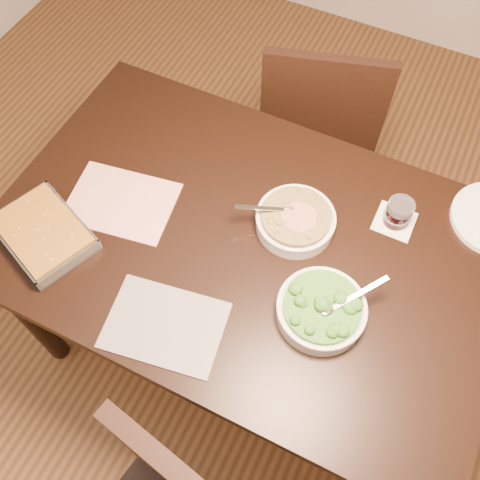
% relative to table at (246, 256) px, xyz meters
% --- Properties ---
extents(ground, '(4.00, 4.00, 0.00)m').
position_rel_table_xyz_m(ground, '(0.00, 0.00, -0.65)').
color(ground, '#422912').
rests_on(ground, ground).
extents(table, '(1.40, 0.90, 0.75)m').
position_rel_table_xyz_m(table, '(0.00, 0.00, 0.00)').
color(table, black).
rests_on(table, ground).
extents(magazine_a, '(0.33, 0.26, 0.01)m').
position_rel_table_xyz_m(magazine_a, '(-0.38, -0.05, 0.10)').
color(magazine_a, '#C54138').
rests_on(magazine_a, table).
extents(magazine_b, '(0.32, 0.25, 0.01)m').
position_rel_table_xyz_m(magazine_b, '(-0.08, -0.32, 0.10)').
color(magazine_b, '#2B2A32').
rests_on(magazine_b, table).
extents(coaster, '(0.11, 0.11, 0.00)m').
position_rel_table_xyz_m(coaster, '(0.35, 0.23, 0.10)').
color(coaster, white).
rests_on(coaster, table).
extents(stew_bowl, '(0.23, 0.22, 0.09)m').
position_rel_table_xyz_m(stew_bowl, '(0.10, 0.10, 0.13)').
color(stew_bowl, white).
rests_on(stew_bowl, table).
extents(broccoli_bowl, '(0.23, 0.23, 0.09)m').
position_rel_table_xyz_m(broccoli_bowl, '(0.26, -0.12, 0.13)').
color(broccoli_bowl, white).
rests_on(broccoli_bowl, table).
extents(baking_dish, '(0.32, 0.28, 0.05)m').
position_rel_table_xyz_m(baking_dish, '(-0.50, -0.24, 0.12)').
color(baking_dish, silver).
rests_on(baking_dish, table).
extents(wine_tumbler, '(0.07, 0.07, 0.08)m').
position_rel_table_xyz_m(wine_tumbler, '(0.35, 0.23, 0.14)').
color(wine_tumbler, black).
rests_on(wine_tumbler, coaster).
extents(chair_far, '(0.52, 0.52, 0.90)m').
position_rel_table_xyz_m(chair_far, '(-0.04, 0.72, -0.15)').
color(chair_far, black).
rests_on(chair_far, ground).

